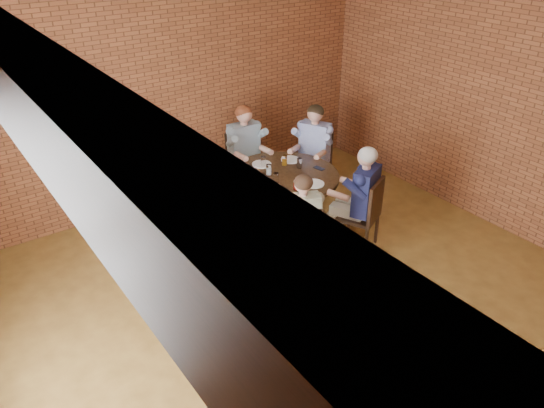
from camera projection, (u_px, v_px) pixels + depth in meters
floor at (324, 331)px, 5.42m from camera, size 7.00×7.00×0.00m
wall_back at (160, 86)px, 7.07m from camera, size 7.00×0.00×7.00m
wall_right at (543, 110)px, 6.22m from camera, size 0.00×7.00×7.00m
dining_table at (282, 189)px, 7.00m from camera, size 1.47×1.47×0.75m
chair_a at (315, 160)px, 7.82m from camera, size 0.60×0.60×0.96m
diner_a at (313, 152)px, 7.67m from camera, size 0.86×0.80×1.37m
chair_b at (243, 162)px, 7.77m from camera, size 0.48×0.48×0.97m
diner_b at (246, 153)px, 7.62m from camera, size 0.60×0.72×1.39m
chair_c at (201, 197)px, 6.91m from camera, size 0.52×0.52×0.89m
diner_c at (206, 187)px, 6.85m from camera, size 0.74×0.70×1.25m
chair_d at (302, 238)px, 6.04m from camera, size 0.52×0.52×0.90m
diner_d at (301, 224)px, 6.04m from camera, size 0.69×0.75×1.27m
chair_e at (366, 212)px, 6.50m from camera, size 0.58×0.58×0.95m
diner_e at (360, 199)px, 6.46m from camera, size 0.78×0.84×1.36m
plate_a at (290, 160)px, 7.27m from camera, size 0.26×0.26×0.01m
plate_b at (262, 164)px, 7.14m from camera, size 0.26×0.26×0.01m
plate_c at (246, 183)px, 6.66m from camera, size 0.26×0.26×0.01m
plate_d at (314, 184)px, 6.64m from camera, size 0.26×0.26×0.01m
glass_a at (299, 163)px, 7.02m from camera, size 0.07×0.07×0.14m
glass_b at (284, 160)px, 7.10m from camera, size 0.07×0.07×0.14m
glass_c at (263, 161)px, 7.07m from camera, size 0.07×0.07×0.14m
glass_d at (269, 170)px, 6.85m from camera, size 0.07×0.07×0.14m
glass_e at (276, 178)px, 6.63m from camera, size 0.07×0.07×0.14m
glass_f at (296, 184)px, 6.48m from camera, size 0.07×0.07×0.14m
smartphone at (319, 168)px, 7.03m from camera, size 0.11×0.17×0.01m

